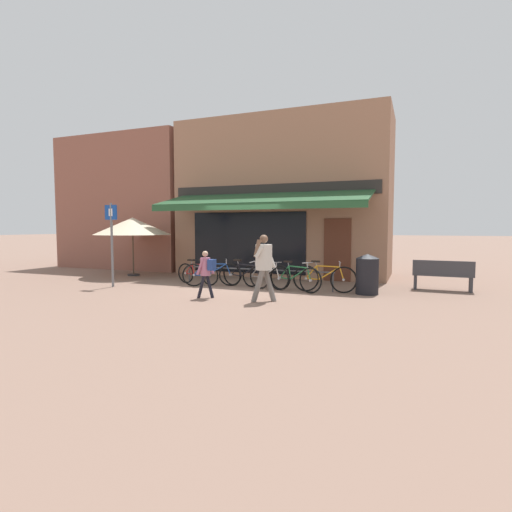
# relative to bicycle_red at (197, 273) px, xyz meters

# --- Properties ---
(ground_plane) EXTENTS (160.00, 160.00, 0.00)m
(ground_plane) POSITION_rel_bicycle_red_xyz_m (1.35, -0.22, -0.35)
(ground_plane) COLOR #846656
(shop_front) EXTENTS (7.95, 4.99, 5.87)m
(shop_front) POSITION_rel_bicycle_red_xyz_m (1.58, 3.88, 2.58)
(shop_front) COLOR #9E7056
(shop_front) RESTS_ON ground_plane
(neighbour_building) EXTENTS (6.10, 4.00, 5.75)m
(neighbour_building) POSITION_rel_bicycle_red_xyz_m (-5.64, 4.40, 2.52)
(neighbour_building) COLOR #8E5647
(neighbour_building) RESTS_ON ground_plane
(bike_rack_rail) EXTENTS (4.72, 0.04, 0.57)m
(bike_rack_rail) POSITION_rel_bicycle_red_xyz_m (1.97, 0.06, 0.14)
(bike_rack_rail) COLOR #47494F
(bike_rack_rail) RESTS_ON ground_plane
(bicycle_red) EXTENTS (1.62, 0.52, 0.79)m
(bicycle_red) POSITION_rel_bicycle_red_xyz_m (0.00, 0.00, 0.00)
(bicycle_red) COLOR black
(bicycle_red) RESTS_ON ground_plane
(bicycle_blue) EXTENTS (1.65, 0.86, 0.84)m
(bicycle_blue) POSITION_rel_bicycle_red_xyz_m (0.62, -0.19, 0.03)
(bicycle_blue) COLOR black
(bicycle_blue) RESTS_ON ground_plane
(bicycle_black) EXTENTS (1.73, 0.70, 0.86)m
(bicycle_black) POSITION_rel_bicycle_red_xyz_m (1.65, -0.01, 0.02)
(bicycle_black) COLOR black
(bicycle_black) RESTS_ON ground_plane
(bicycle_silver) EXTENTS (1.64, 0.60, 0.82)m
(bicycle_silver) POSITION_rel_bicycle_red_xyz_m (2.28, -0.00, 0.01)
(bicycle_silver) COLOR black
(bicycle_silver) RESTS_ON ground_plane
(bicycle_green) EXTENTS (1.67, 0.64, 0.86)m
(bicycle_green) POSITION_rel_bicycle_red_xyz_m (3.26, -0.20, 0.03)
(bicycle_green) COLOR black
(bicycle_green) RESTS_ON ground_plane
(bicycle_orange) EXTENTS (1.79, 0.52, 0.90)m
(bicycle_orange) POSITION_rel_bicycle_red_xyz_m (4.05, 0.02, 0.04)
(bicycle_orange) COLOR black
(bicycle_orange) RESTS_ON ground_plane
(pedestrian_adult) EXTENTS (0.57, 0.71, 1.65)m
(pedestrian_adult) POSITION_rel_bicycle_red_xyz_m (2.99, -1.95, 0.64)
(pedestrian_adult) COLOR slate
(pedestrian_adult) RESTS_ON ground_plane
(pedestrian_child) EXTENTS (0.49, 0.38, 1.22)m
(pedestrian_child) POSITION_rel_bicycle_red_xyz_m (1.45, -2.03, 0.40)
(pedestrian_child) COLOR black
(pedestrian_child) RESTS_ON ground_plane
(litter_bin) EXTENTS (0.62, 0.62, 1.09)m
(litter_bin) POSITION_rel_bicycle_red_xyz_m (5.20, 0.12, 0.20)
(litter_bin) COLOR black
(litter_bin) RESTS_ON ground_plane
(parking_sign) EXTENTS (0.44, 0.07, 2.53)m
(parking_sign) POSITION_rel_bicycle_red_xyz_m (-2.11, -1.43, 1.19)
(parking_sign) COLOR slate
(parking_sign) RESTS_ON ground_plane
(cafe_parasol) EXTENTS (2.80, 2.80, 2.16)m
(cafe_parasol) POSITION_rel_bicycle_red_xyz_m (-3.37, 1.08, 1.49)
(cafe_parasol) COLOR #4C3D2D
(cafe_parasol) RESTS_ON ground_plane
(park_bench) EXTENTS (1.61, 0.49, 0.87)m
(park_bench) POSITION_rel_bicycle_red_xyz_m (7.13, 1.50, 0.11)
(park_bench) COLOR #38383D
(park_bench) RESTS_ON ground_plane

